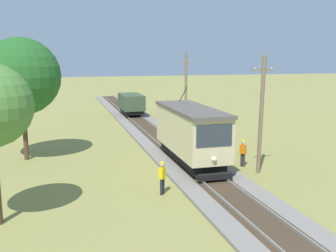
% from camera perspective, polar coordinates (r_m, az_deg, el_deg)
% --- Properties ---
extents(red_tram, '(2.60, 8.54, 4.79)m').
position_cam_1_polar(red_tram, '(25.14, 3.35, -0.95)').
color(red_tram, beige).
rests_on(red_tram, rail_right).
extents(freight_car, '(2.40, 5.20, 2.31)m').
position_cam_1_polar(freight_car, '(46.00, -5.43, 3.32)').
color(freight_car, '#384C33').
rests_on(freight_car, rail_right).
extents(utility_pole_near_tram, '(1.40, 0.45, 7.14)m').
position_cam_1_polar(utility_pole_near_tram, '(23.70, 13.54, 1.71)').
color(utility_pole_near_tram, '#7A664C').
rests_on(utility_pole_near_tram, ground).
extents(utility_pole_mid, '(1.40, 0.29, 7.35)m').
position_cam_1_polar(utility_pole_mid, '(36.82, 2.63, 5.10)').
color(utility_pole_mid, '#7A664C').
rests_on(utility_pole_mid, ground).
extents(track_worker, '(0.44, 0.44, 1.78)m').
position_cam_1_polar(track_worker, '(20.09, -0.85, -7.37)').
color(track_worker, black).
rests_on(track_worker, ground).
extents(second_worker, '(0.43, 0.45, 1.78)m').
position_cam_1_polar(second_worker, '(25.51, 10.96, -3.73)').
color(second_worker, '#38332D').
rests_on(second_worker, ground).
extents(tree_left_near, '(5.18, 5.18, 8.32)m').
position_cam_1_polar(tree_left_near, '(27.85, -20.74, 6.82)').
color(tree_left_near, '#4C3823').
rests_on(tree_left_near, ground).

